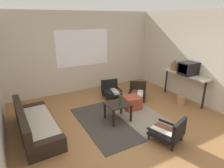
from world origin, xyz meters
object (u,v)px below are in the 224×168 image
at_px(couch, 34,126).
at_px(armchair_by_window, 111,90).
at_px(clay_vase, 174,66).
at_px(armchair_striped_foreground, 170,132).
at_px(armchair_corner, 137,91).
at_px(crt_television, 189,68).
at_px(console_shelf, 184,77).
at_px(ottoman_orange, 132,103).
at_px(glass_bottle, 120,100).
at_px(coffee_table, 118,107).
at_px(wicker_basket, 181,100).

distance_m(couch, armchair_by_window, 2.72).
bearing_deg(clay_vase, armchair_striped_foreground, -136.64).
height_order(armchair_striped_foreground, clay_vase, clay_vase).
xyz_separation_m(armchair_corner, clay_vase, (1.19, -0.31, 0.75)).
bearing_deg(armchair_corner, clay_vase, -14.71).
bearing_deg(crt_television, console_shelf, 88.52).
xyz_separation_m(armchair_corner, console_shelf, (1.19, -0.76, 0.52)).
height_order(ottoman_orange, console_shelf, console_shelf).
relative_size(armchair_by_window, crt_television, 1.16).
height_order(armchair_by_window, armchair_striped_foreground, armchair_striped_foreground).
relative_size(crt_television, glass_bottle, 1.80).
relative_size(couch, console_shelf, 1.25).
height_order(console_shelf, clay_vase, clay_vase).
distance_m(coffee_table, crt_television, 2.54).
distance_m(console_shelf, clay_vase, 0.50).
bearing_deg(ottoman_orange, coffee_table, -151.83).
bearing_deg(couch, armchair_by_window, 22.34).
distance_m(armchair_corner, ottoman_orange, 0.75).
relative_size(coffee_table, ottoman_orange, 1.28).
xyz_separation_m(armchair_striped_foreground, wicker_basket, (1.67, 1.18, -0.12)).
distance_m(armchair_corner, crt_television, 1.69).
distance_m(coffee_table, ottoman_orange, 0.80).
distance_m(armchair_by_window, console_shelf, 2.34).
height_order(armchair_corner, console_shelf, console_shelf).
height_order(armchair_by_window, glass_bottle, glass_bottle).
height_order(couch, console_shelf, console_shelf).
bearing_deg(armchair_corner, armchair_by_window, 140.50).
xyz_separation_m(crt_television, glass_bottle, (-2.42, -0.04, -0.47)).
distance_m(glass_bottle, wicker_basket, 2.18).
bearing_deg(coffee_table, couch, 168.73).
bearing_deg(wicker_basket, crt_television, 19.16).
relative_size(couch, wicker_basket, 7.47).
height_order(armchair_by_window, wicker_basket, armchair_by_window).
xyz_separation_m(coffee_table, armchair_corner, (1.25, 0.87, -0.12)).
distance_m(clay_vase, wicker_basket, 1.13).
relative_size(armchair_corner, ottoman_orange, 1.69).
xyz_separation_m(coffee_table, console_shelf, (2.45, 0.10, 0.40)).
relative_size(armchair_corner, wicker_basket, 2.86).
bearing_deg(armchair_corner, console_shelf, -32.52).
bearing_deg(wicker_basket, armchair_corner, 132.50).
xyz_separation_m(console_shelf, clay_vase, (0.00, 0.45, 0.23)).
height_order(coffee_table, clay_vase, clay_vase).
distance_m(coffee_table, armchair_corner, 1.53).
relative_size(armchair_striped_foreground, console_shelf, 0.47).
bearing_deg(coffee_table, ottoman_orange, 28.17).
bearing_deg(crt_television, wicker_basket, -160.84).
distance_m(armchair_striped_foreground, glass_bottle, 1.37).
distance_m(couch, console_shelf, 4.43).
xyz_separation_m(armchair_by_window, console_shelf, (1.87, -1.32, 0.53)).
distance_m(couch, wicker_basket, 4.12).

